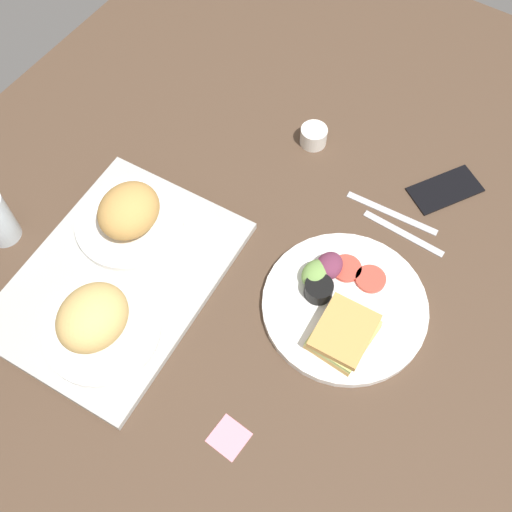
# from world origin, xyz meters

# --- Properties ---
(ground_plane) EXTENTS (1.90, 1.50, 0.03)m
(ground_plane) POSITION_xyz_m (0.00, 0.00, -0.01)
(ground_plane) COLOR #4C3828
(serving_tray) EXTENTS (0.47, 0.35, 0.02)m
(serving_tray) POSITION_xyz_m (-0.14, 0.23, 0.01)
(serving_tray) COLOR #B2B2AD
(serving_tray) RESTS_ON ground_plane
(bread_plate_near) EXTENTS (0.20, 0.20, 0.10)m
(bread_plate_near) POSITION_xyz_m (-0.24, 0.18, 0.06)
(bread_plate_near) COLOR white
(bread_plate_near) RESTS_ON serving_tray
(bread_plate_far) EXTENTS (0.21, 0.21, 0.10)m
(bread_plate_far) POSITION_xyz_m (-0.04, 0.27, 0.06)
(bread_plate_far) COLOR white
(bread_plate_far) RESTS_ON serving_tray
(plate_with_salad) EXTENTS (0.30, 0.30, 0.05)m
(plate_with_salad) POSITION_xyz_m (0.03, -0.15, 0.02)
(plate_with_salad) COLOR white
(plate_with_salad) RESTS_ON ground_plane
(espresso_cup) EXTENTS (0.06, 0.06, 0.04)m
(espresso_cup) POSITION_xyz_m (0.34, 0.09, 0.02)
(espresso_cup) COLOR silver
(espresso_cup) RESTS_ON ground_plane
(fork) EXTENTS (0.02, 0.17, 0.01)m
(fork) POSITION_xyz_m (0.24, -0.17, 0.00)
(fork) COLOR #B7B7BC
(fork) RESTS_ON ground_plane
(knife) EXTENTS (0.03, 0.19, 0.01)m
(knife) POSITION_xyz_m (0.27, -0.13, 0.00)
(knife) COLOR #B7B7BC
(knife) RESTS_ON ground_plane
(cell_phone) EXTENTS (0.16, 0.14, 0.01)m
(cell_phone) POSITION_xyz_m (0.38, -0.19, 0.00)
(cell_phone) COLOR black
(cell_phone) RESTS_ON ground_plane
(sticky_note) EXTENTS (0.06, 0.06, 0.00)m
(sticky_note) POSITION_xyz_m (-0.27, -0.11, 0.00)
(sticky_note) COLOR pink
(sticky_note) RESTS_ON ground_plane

